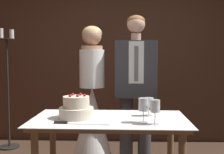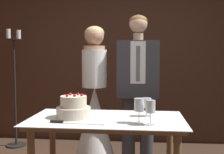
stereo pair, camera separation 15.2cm
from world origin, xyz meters
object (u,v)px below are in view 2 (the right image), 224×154
tiered_cake (74,108)px  wine_glass_middle (139,106)px  cake_table (106,132)px  wine_glass_near (147,104)px  wine_glass_far (150,107)px  bride (95,117)px  groom (138,84)px  candle_stand (15,92)px  cake_knife (66,122)px

tiered_cake → wine_glass_middle: (0.54, -0.13, 0.05)m
cake_table → wine_glass_near: bearing=17.8°
cake_table → wine_glass_near: (0.33, 0.10, 0.22)m
cake_table → wine_glass_far: size_ratio=6.84×
bride → groom: groom is taller
tiered_cake → groom: bearing=60.1°
wine_glass_near → tiered_cake: bearing=-169.4°
bride → wine_glass_far: bearing=-61.3°
wine_glass_far → bride: (-0.59, 1.08, -0.32)m
wine_glass_middle → candle_stand: (-1.78, 1.72, -0.14)m
cake_knife → bride: bearing=92.8°
cake_table → tiered_cake: size_ratio=4.48×
bride → groom: (0.49, -0.00, 0.38)m
wine_glass_middle → candle_stand: 2.48m
cake_knife → wine_glass_far: (0.62, 0.02, 0.12)m
tiered_cake → bride: (0.03, 0.90, -0.27)m
wine_glass_near → bride: size_ratio=0.09×
wine_glass_far → cake_table: bearing=151.4°
wine_glass_middle → wine_glass_far: 0.10m
wine_glass_middle → candle_stand: bearing=135.9°
cake_knife → wine_glass_middle: size_ratio=2.23×
tiered_cake → groom: groom is taller
cake_knife → candle_stand: bearing=129.1°
wine_glass_far → tiered_cake: bearing=163.6°
wine_glass_near → groom: (-0.08, 0.79, 0.08)m
wine_glass_middle → bride: bearing=116.4°
wine_glass_middle → bride: bride is taller
wine_glass_middle → groom: groom is taller
wine_glass_near → cake_knife: bearing=-152.8°
tiered_cake → groom: (0.52, 0.90, 0.11)m
wine_glass_near → wine_glass_far: wine_glass_far is taller
bride → groom: 0.62m
tiered_cake → bride: bride is taller
wine_glass_near → wine_glass_far: (0.02, -0.29, 0.03)m
wine_glass_near → candle_stand: (-1.84, 1.48, -0.12)m
bride → candle_stand: 1.45m
cake_table → groom: groom is taller
cake_knife → candle_stand: candle_stand is taller
cake_table → wine_glass_near: wine_glass_near is taller
cake_table → wine_glass_far: wine_glass_far is taller
wine_glass_far → bride: 1.27m
tiered_cake → bride: bearing=88.4°
wine_glass_near → candle_stand: 2.36m
candle_stand → tiered_cake: bearing=-52.0°
wine_glass_middle → wine_glass_far: wine_glass_middle is taller
wine_glass_near → groom: 0.79m
bride → cake_knife: bearing=-91.7°
cake_table → candle_stand: candle_stand is taller
wine_glass_far → groom: groom is taller
cake_table → wine_glass_middle: 0.38m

